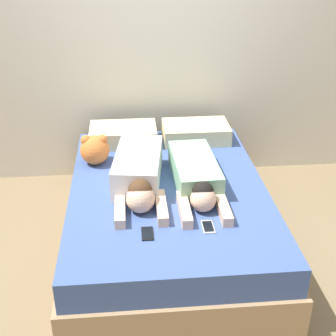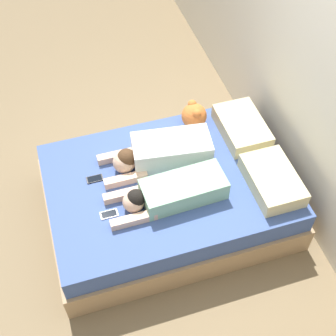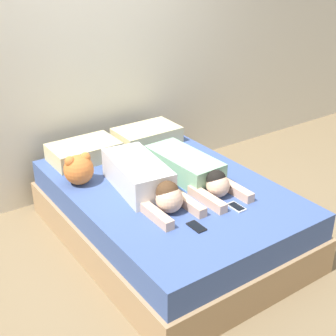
% 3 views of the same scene
% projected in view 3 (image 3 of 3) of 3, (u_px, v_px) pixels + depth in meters
% --- Properties ---
extents(ground_plane, '(12.00, 12.00, 0.00)m').
position_uv_depth(ground_plane, '(168.00, 238.00, 3.90)').
color(ground_plane, '#7F6B4C').
extents(wall_back, '(12.00, 0.06, 2.60)m').
position_uv_depth(wall_back, '(91.00, 55.00, 4.23)').
color(wall_back, silver).
rests_on(wall_back, ground_plane).
extents(bed, '(1.51, 2.13, 0.50)m').
position_uv_depth(bed, '(168.00, 213.00, 3.80)').
color(bed, tan).
rests_on(bed, ground_plane).
extents(pillow_head_left, '(0.59, 0.38, 0.15)m').
position_uv_depth(pillow_head_left, '(84.00, 151.00, 4.08)').
color(pillow_head_left, beige).
rests_on(pillow_head_left, bed).
extents(pillow_head_right, '(0.59, 0.38, 0.15)m').
position_uv_depth(pillow_head_right, '(147.00, 135.00, 4.42)').
color(pillow_head_right, beige).
rests_on(pillow_head_right, bed).
extents(person_left, '(0.41, 1.00, 0.23)m').
position_uv_depth(person_left, '(145.00, 180.00, 3.52)').
color(person_left, silver).
rests_on(person_left, bed).
extents(person_right, '(0.34, 1.00, 0.20)m').
position_uv_depth(person_right, '(192.00, 170.00, 3.72)').
color(person_right, '#8CBF99').
rests_on(person_right, bed).
extents(cell_phone_left, '(0.07, 0.14, 0.01)m').
position_uv_depth(cell_phone_left, '(196.00, 227.00, 3.14)').
color(cell_phone_left, black).
rests_on(cell_phone_left, bed).
extents(cell_phone_right, '(0.07, 0.14, 0.01)m').
position_uv_depth(cell_phone_right, '(236.00, 207.00, 3.37)').
color(cell_phone_right, silver).
rests_on(cell_phone_right, bed).
extents(plush_toy, '(0.24, 0.24, 0.25)m').
position_uv_depth(plush_toy, '(79.00, 169.00, 3.66)').
color(plush_toy, orange).
rests_on(plush_toy, bed).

